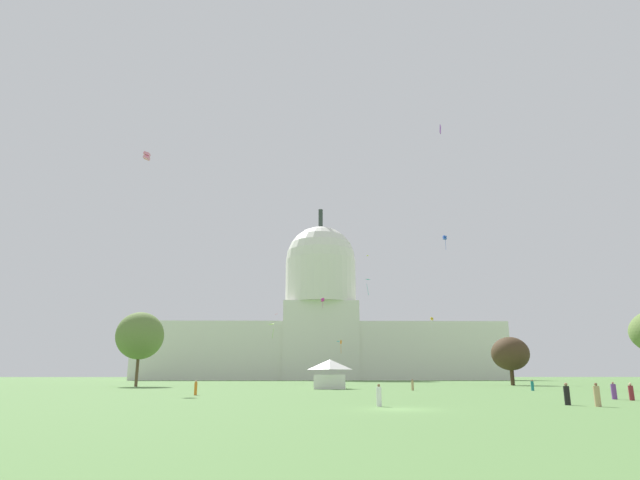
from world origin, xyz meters
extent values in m
plane|color=#567F42|center=(0.00, 0.00, 0.00)|extent=(800.00, 800.00, 0.00)
cube|color=silver|center=(-37.31, 175.47, 10.98)|extent=(71.64, 20.53, 21.96)
cube|color=silver|center=(34.33, 175.47, 10.98)|extent=(71.64, 20.53, 21.96)
cube|color=silver|center=(-1.49, 175.47, 14.87)|extent=(29.02, 22.58, 29.74)
cylinder|color=silver|center=(-1.49, 175.47, 38.57)|extent=(28.46, 28.46, 17.67)
sphere|color=silver|center=(-1.49, 175.47, 47.41)|extent=(28.40, 28.40, 28.40)
cylinder|color=#2D3833|center=(-1.49, 175.47, 65.52)|extent=(1.80, 1.80, 7.83)
cube|color=white|center=(-2.66, 50.94, 1.11)|extent=(5.37, 6.40, 2.23)
pyramid|color=white|center=(-2.66, 50.94, 3.83)|extent=(5.64, 6.72, 1.61)
cylinder|color=brown|center=(-38.90, 67.19, 3.42)|extent=(0.58, 0.58, 6.83)
ellipsoid|color=olive|center=(-38.90, 67.19, 9.54)|extent=(12.67, 12.65, 9.04)
cylinder|color=#42301E|center=(36.88, 77.03, 2.23)|extent=(0.82, 0.82, 4.45)
ellipsoid|color=#42301E|center=(36.88, 77.03, 6.55)|extent=(8.28, 8.48, 6.99)
cylinder|color=black|center=(13.87, 4.57, 0.71)|extent=(0.52, 0.52, 1.42)
sphere|color=#A37556|center=(13.87, 4.57, 1.55)|extent=(0.30, 0.30, 0.25)
cylinder|color=#1E757A|center=(26.01, 40.54, 0.65)|extent=(0.58, 0.58, 1.31)
sphere|color=#A37556|center=(26.01, 40.54, 1.43)|extent=(0.33, 0.33, 0.24)
cylinder|color=tan|center=(15.18, 2.61, 0.74)|extent=(0.57, 0.57, 1.47)
sphere|color=brown|center=(15.18, 2.61, 1.59)|extent=(0.30, 0.30, 0.23)
cylinder|color=silver|center=(-0.87, 3.22, 0.70)|extent=(0.41, 0.41, 1.40)
sphere|color=brown|center=(-0.87, 3.22, 1.51)|extent=(0.23, 0.23, 0.21)
cylinder|color=tan|center=(9.03, 42.08, 0.68)|extent=(0.51, 0.51, 1.36)
sphere|color=#A37556|center=(9.03, 42.08, 1.48)|extent=(0.33, 0.33, 0.24)
cylinder|color=#703D93|center=(22.87, 14.03, 0.70)|extent=(0.59, 0.59, 1.40)
sphere|color=#A37556|center=(22.87, 14.03, 1.50)|extent=(0.26, 0.26, 0.21)
cylinder|color=maroon|center=(23.23, 11.83, 0.65)|extent=(0.60, 0.60, 1.30)
sphere|color=beige|center=(23.23, 11.83, 1.43)|extent=(0.35, 0.35, 0.25)
cylinder|color=orange|center=(-18.89, 24.87, 0.72)|extent=(0.46, 0.46, 1.44)
sphere|color=tan|center=(-18.89, 24.87, 1.54)|extent=(0.30, 0.30, 0.21)
cube|color=purple|center=(12.87, 32.75, 36.85)|extent=(0.41, 0.92, 1.31)
pyramid|color=#33BCDB|center=(3.24, 141.71, 12.44)|extent=(1.74, 1.55, 0.17)
cube|color=gold|center=(27.95, 109.45, 16.96)|extent=(0.76, 0.71, 0.47)
cube|color=gold|center=(27.95, 109.45, 17.36)|extent=(0.76, 0.71, 0.47)
cylinder|color=white|center=(27.80, 109.45, 15.11)|extent=(0.16, 0.30, 3.38)
cube|color=orange|center=(3.70, 127.35, 11.84)|extent=(0.55, 0.39, 1.15)
cylinder|color=orange|center=(3.69, 127.35, 9.82)|extent=(0.08, 0.15, 2.94)
pyramid|color=red|center=(-17.31, 134.05, 20.63)|extent=(1.34, 1.60, 0.17)
pyramid|color=#8CD133|center=(-14.96, 95.53, 14.21)|extent=(1.67, 1.77, 0.34)
cylinder|color=#8CD133|center=(-15.03, 95.32, 12.07)|extent=(0.24, 0.20, 2.26)
cube|color=pink|center=(-35.07, 50.46, 39.53)|extent=(1.20, 1.11, 0.78)
cube|color=pink|center=(-35.07, 50.46, 40.22)|extent=(1.20, 1.11, 0.78)
cube|color=blue|center=(30.27, 99.59, 37.64)|extent=(0.98, 0.93, 0.53)
cube|color=blue|center=(30.27, 99.59, 38.17)|extent=(0.98, 0.93, 0.53)
cylinder|color=blue|center=(30.42, 99.59, 36.01)|extent=(0.12, 0.25, 2.88)
pyramid|color=teal|center=(9.92, 109.85, 27.86)|extent=(1.84, 1.63, 0.29)
cylinder|color=teal|center=(10.28, 109.51, 25.34)|extent=(0.51, 0.31, 3.23)
cube|color=#D1339E|center=(-1.75, 131.96, 25.18)|extent=(1.23, 1.22, 0.66)
cube|color=#D1339E|center=(-1.75, 131.96, 25.69)|extent=(1.23, 1.22, 0.66)
cylinder|color=#D1339E|center=(-1.76, 131.96, 23.94)|extent=(0.08, 0.30, 2.11)
pyramid|color=yellow|center=(13.27, 138.57, 40.98)|extent=(1.22, 1.67, 0.27)
camera|label=1|loc=(-6.08, -37.64, 2.33)|focal=29.78mm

